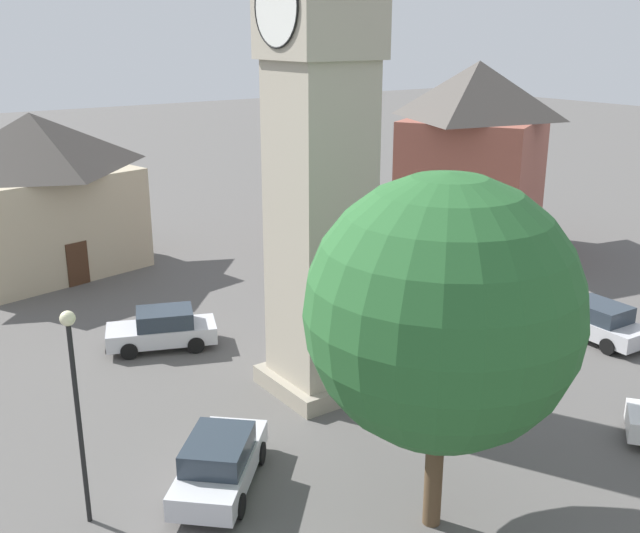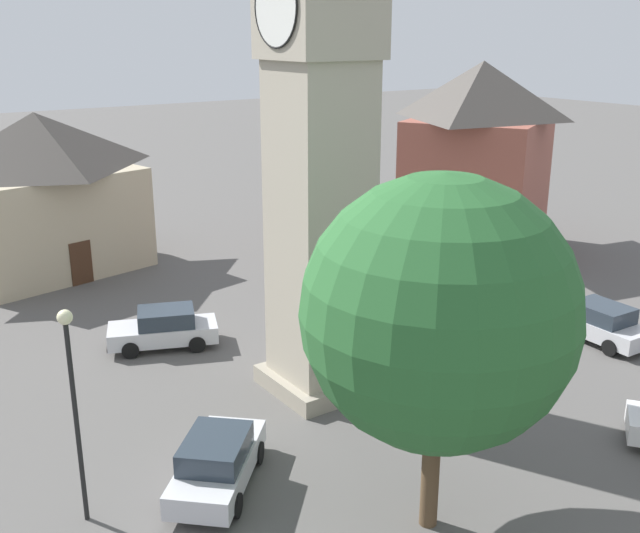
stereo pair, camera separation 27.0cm
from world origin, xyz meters
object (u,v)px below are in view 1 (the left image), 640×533
(building_corner_back, at_px, (38,192))
(car_white_side, at_px, (596,321))
(tree, at_px, (442,312))
(car_blue_kerb, at_px, (220,462))
(pedestrian, at_px, (449,319))
(building_shop_left, at_px, (474,155))
(lamp_post, at_px, (75,387))
(car_silver_kerb, at_px, (162,329))
(clock_tower, at_px, (320,38))

(building_corner_back, bearing_deg, car_white_side, 35.37)
(tree, bearing_deg, car_white_side, 109.65)
(car_blue_kerb, distance_m, pedestrian, 12.29)
(car_white_side, distance_m, tree, 14.88)
(tree, xyz_separation_m, building_corner_back, (-26.18, -1.97, -1.55))
(building_shop_left, xyz_separation_m, lamp_post, (12.06, -25.81, -1.50))
(car_silver_kerb, height_order, car_white_side, same)
(lamp_post, bearing_deg, clock_tower, 106.75)
(clock_tower, bearing_deg, lamp_post, -73.25)
(tree, bearing_deg, building_corner_back, -175.69)
(building_corner_back, bearing_deg, lamp_post, -13.12)
(car_white_side, xyz_separation_m, lamp_post, (-0.22, -20.17, 2.93))
(building_shop_left, relative_size, building_corner_back, 1.02)
(car_blue_kerb, distance_m, lamp_post, 4.49)
(car_blue_kerb, height_order, building_corner_back, building_corner_back)
(clock_tower, height_order, lamp_post, clock_tower)
(car_silver_kerb, bearing_deg, pedestrian, 57.01)
(building_corner_back, distance_m, lamp_post, 21.79)
(building_shop_left, bearing_deg, clock_tower, -60.97)
(tree, distance_m, building_shop_left, 25.43)
(car_white_side, distance_m, lamp_post, 20.38)
(car_silver_kerb, xyz_separation_m, tree, (13.82, 1.05, 4.85))
(pedestrian, height_order, lamp_post, lamp_post)
(car_white_side, height_order, building_corner_back, building_corner_back)
(pedestrian, relative_size, lamp_post, 0.30)
(clock_tower, height_order, car_white_side, clock_tower)
(building_corner_back, bearing_deg, pedestrian, 29.04)
(car_silver_kerb, height_order, lamp_post, lamp_post)
(pedestrian, distance_m, building_shop_left, 14.70)
(car_blue_kerb, xyz_separation_m, building_shop_left, (-12.66, 22.46, 4.43))
(car_silver_kerb, relative_size, tree, 0.51)
(clock_tower, relative_size, building_shop_left, 1.88)
(building_shop_left, bearing_deg, lamp_post, -64.95)
(tree, bearing_deg, pedestrian, 133.44)
(lamp_post, bearing_deg, building_shop_left, 115.05)
(pedestrian, bearing_deg, lamp_post, -79.37)
(clock_tower, distance_m, pedestrian, 12.17)
(car_blue_kerb, xyz_separation_m, pedestrian, (-3.45, 11.80, 0.25))
(car_silver_kerb, xyz_separation_m, building_shop_left, (-3.19, 19.94, 4.43))
(tree, height_order, building_shop_left, building_shop_left)
(car_white_side, bearing_deg, car_silver_kerb, -122.45)
(car_blue_kerb, relative_size, building_shop_left, 0.40)
(pedestrian, bearing_deg, car_white_side, 58.57)
(clock_tower, xyz_separation_m, lamp_post, (2.68, -8.91, -7.77))
(building_corner_back, bearing_deg, car_blue_kerb, -4.18)
(clock_tower, distance_m, building_shop_left, 20.32)
(lamp_post, bearing_deg, building_corner_back, 166.88)
(clock_tower, height_order, building_shop_left, clock_tower)
(building_shop_left, distance_m, lamp_post, 28.53)
(clock_tower, relative_size, car_white_side, 4.69)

